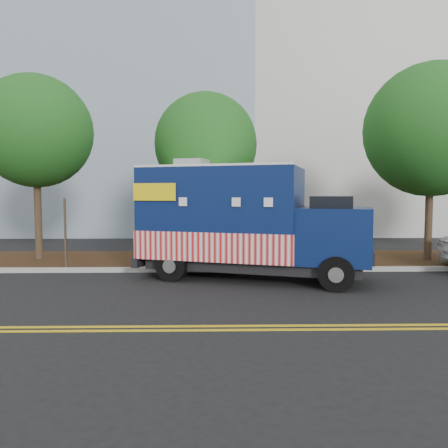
{
  "coord_description": "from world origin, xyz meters",
  "views": [
    {
      "loc": [
        -0.24,
        -12.67,
        2.56
      ],
      "look_at": [
        0.03,
        0.6,
        1.62
      ],
      "focal_mm": 35.0,
      "sensor_mm": 36.0,
      "label": 1
    }
  ],
  "objects": [
    {
      "name": "sign_post",
      "position": [
        -5.12,
        1.55,
        1.2
      ],
      "size": [
        0.06,
        0.06,
        2.4
      ],
      "primitive_type": "cube",
      "color": "#473828",
      "rests_on": "ground"
    },
    {
      "name": "curb",
      "position": [
        0.0,
        1.4,
        0.07
      ],
      "size": [
        120.0,
        0.18,
        0.15
      ],
      "primitive_type": "cube",
      "color": "#9E9E99",
      "rests_on": "ground"
    },
    {
      "name": "tree_c",
      "position": [
        7.46,
        2.85,
        4.79
      ],
      "size": [
        4.72,
        4.72,
        7.16
      ],
      "color": "#38281C",
      "rests_on": "ground"
    },
    {
      "name": "food_truck",
      "position": [
        0.57,
        0.42,
        1.63
      ],
      "size": [
        7.24,
        4.43,
        3.6
      ],
      "rotation": [
        0.0,
        0.0,
        -0.31
      ],
      "color": "black",
      "rests_on": "ground"
    },
    {
      "name": "office_building",
      "position": [
        2.0,
        22.0,
        15.2
      ],
      "size": [
        46.0,
        20.0,
        30.4
      ],
      "color": "silver",
      "rests_on": "ground"
    },
    {
      "name": "mulch_strip",
      "position": [
        0.0,
        3.5,
        0.07
      ],
      "size": [
        120.0,
        4.0,
        0.15
      ],
      "primitive_type": "cube",
      "color": "black",
      "rests_on": "ground"
    },
    {
      "name": "centerline_far",
      "position": [
        0.0,
        -4.7,
        0.01
      ],
      "size": [
        120.0,
        0.1,
        0.01
      ],
      "primitive_type": "cube",
      "color": "gold",
      "rests_on": "ground"
    },
    {
      "name": "tree_b",
      "position": [
        -0.58,
        3.62,
        4.35
      ],
      "size": [
        3.79,
        3.79,
        6.26
      ],
      "color": "#38281C",
      "rests_on": "ground"
    },
    {
      "name": "ground",
      "position": [
        0.0,
        0.0,
        0.0
      ],
      "size": [
        120.0,
        120.0,
        0.0
      ],
      "primitive_type": "plane",
      "color": "black",
      "rests_on": "ground"
    },
    {
      "name": "centerline_near",
      "position": [
        0.0,
        -4.45,
        0.01
      ],
      "size": [
        120.0,
        0.1,
        0.01
      ],
      "primitive_type": "cube",
      "color": "gold",
      "rests_on": "ground"
    },
    {
      "name": "tree_a",
      "position": [
        -6.72,
        3.39,
        4.78
      ],
      "size": [
        4.05,
        4.05,
        6.81
      ],
      "color": "#38281C",
      "rests_on": "ground"
    }
  ]
}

